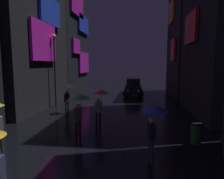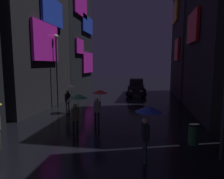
{
  "view_description": "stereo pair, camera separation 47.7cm",
  "coord_description": "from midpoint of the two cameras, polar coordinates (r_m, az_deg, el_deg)",
  "views": [
    {
      "loc": [
        1.66,
        -1.76,
        3.54
      ],
      "look_at": [
        0.0,
        11.15,
        1.88
      ],
      "focal_mm": 32.0,
      "sensor_mm": 36.0,
      "label": 1
    },
    {
      "loc": [
        2.14,
        -1.69,
        3.54
      ],
      "look_at": [
        0.0,
        11.15,
        1.88
      ],
      "focal_mm": 32.0,
      "sensor_mm": 36.0,
      "label": 2
    }
  ],
  "objects": [
    {
      "name": "pedestrian_midstreet_centre_red",
      "position": [
        11.17,
        -4.62,
        -2.37
      ],
      "size": [
        0.9,
        0.9,
        2.12
      ],
      "color": "black",
      "rests_on": "ground"
    },
    {
      "name": "building_left_far",
      "position": [
        25.9,
        -14.35,
        14.02
      ],
      "size": [
        4.25,
        8.43,
        13.34
      ],
      "color": "black",
      "rests_on": "ground"
    },
    {
      "name": "building_right_far",
      "position": [
        24.56,
        21.08,
        13.94
      ],
      "size": [
        4.25,
        8.01,
        13.16
      ],
      "color": "#232328",
      "rests_on": "ground"
    },
    {
      "name": "trash_bin",
      "position": [
        9.8,
        21.57,
        -11.51
      ],
      "size": [
        0.46,
        0.46,
        0.93
      ],
      "color": "#265933",
      "rests_on": "ground"
    },
    {
      "name": "pedestrian_far_right_black",
      "position": [
        14.56,
        -13.5,
        -0.3
      ],
      "size": [
        0.9,
        0.9,
        2.12
      ],
      "color": "#38332D",
      "rests_on": "ground"
    },
    {
      "name": "pedestrian_midstreet_left_blue",
      "position": [
        7.11,
        9.95,
        -8.08
      ],
      "size": [
        0.9,
        0.9,
        2.12
      ],
      "color": "#2D2D38",
      "rests_on": "ground"
    },
    {
      "name": "car_distant",
      "position": [
        22.89,
        5.52,
        0.7
      ],
      "size": [
        2.3,
        4.17,
        1.92
      ],
      "color": "black",
      "rests_on": "ground"
    },
    {
      "name": "streetlamp_left_far",
      "position": [
        16.93,
        -16.85,
        7.39
      ],
      "size": [
        0.36,
        0.36,
        5.91
      ],
      "color": "#2D2D33",
      "rests_on": "ground"
    },
    {
      "name": "pedestrian_foreground_right_green",
      "position": [
        9.65,
        -10.6,
        -4.02
      ],
      "size": [
        0.9,
        0.9,
        2.12
      ],
      "color": "black",
      "rests_on": "ground"
    }
  ]
}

